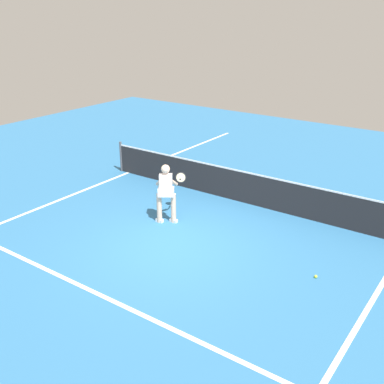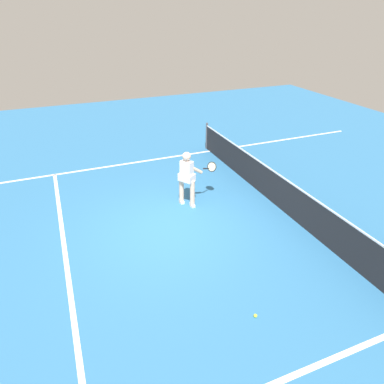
% 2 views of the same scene
% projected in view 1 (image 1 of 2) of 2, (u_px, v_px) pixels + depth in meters
% --- Properties ---
extents(ground_plane, '(27.53, 27.53, 0.00)m').
position_uv_depth(ground_plane, '(174.00, 246.00, 10.71)').
color(ground_plane, teal).
extents(service_line_marking, '(8.71, 0.10, 0.01)m').
position_uv_depth(service_line_marking, '(99.00, 294.00, 8.91)').
color(service_line_marking, white).
rests_on(service_line_marking, ground).
extents(sideline_left_marking, '(0.10, 19.18, 0.01)m').
position_uv_depth(sideline_left_marking, '(51.00, 203.00, 13.05)').
color(sideline_left_marking, white).
rests_on(sideline_left_marking, ground).
extents(sideline_right_marking, '(0.10, 19.18, 0.01)m').
position_uv_depth(sideline_right_marking, '(365.00, 313.00, 8.36)').
color(sideline_right_marking, white).
rests_on(sideline_right_marking, ground).
extents(court_net, '(9.39, 0.08, 1.01)m').
position_uv_depth(court_net, '(243.00, 187.00, 12.95)').
color(court_net, '#4C4C51').
rests_on(court_net, ground).
extents(tennis_player, '(0.69, 1.14, 1.55)m').
position_uv_depth(tennis_player, '(166.00, 191.00, 11.63)').
color(tennis_player, beige).
rests_on(tennis_player, ground).
extents(tennis_ball_near, '(0.07, 0.07, 0.07)m').
position_uv_depth(tennis_ball_near, '(316.00, 276.00, 9.45)').
color(tennis_ball_near, '#D1E533').
rests_on(tennis_ball_near, ground).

